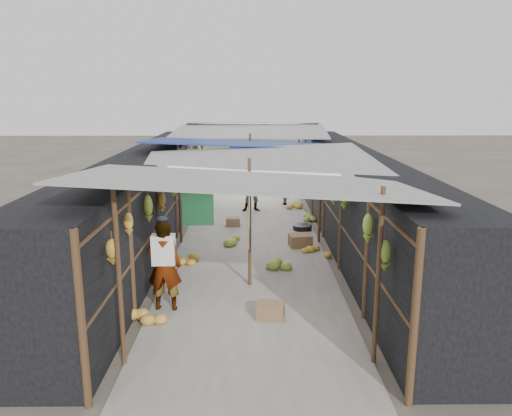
{
  "coord_description": "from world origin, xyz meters",
  "views": [
    {
      "loc": [
        0.04,
        -6.52,
        3.81
      ],
      "look_at": [
        0.14,
        4.6,
        1.25
      ],
      "focal_mm": 35.0,
      "sensor_mm": 36.0,
      "label": 1
    }
  ],
  "objects_px": {
    "vendor_elderly": "(164,266)",
    "crate_near": "(271,311)",
    "shopper_blue": "(254,188)",
    "black_basin": "(302,228)",
    "vendor_seated": "(284,193)"
  },
  "relations": [
    {
      "from": "vendor_seated",
      "to": "shopper_blue",
      "type": "bearing_deg",
      "value": -82.48
    },
    {
      "from": "black_basin",
      "to": "vendor_elderly",
      "type": "bearing_deg",
      "value": -119.41
    },
    {
      "from": "crate_near",
      "to": "vendor_seated",
      "type": "relative_size",
      "value": 0.54
    },
    {
      "from": "crate_near",
      "to": "vendor_elderly",
      "type": "bearing_deg",
      "value": 176.58
    },
    {
      "from": "crate_near",
      "to": "shopper_blue",
      "type": "bearing_deg",
      "value": 99.97
    },
    {
      "from": "shopper_blue",
      "to": "vendor_seated",
      "type": "xyz_separation_m",
      "value": [
        1.06,
        0.91,
        -0.37
      ]
    },
    {
      "from": "vendor_elderly",
      "to": "crate_near",
      "type": "bearing_deg",
      "value": 170.39
    },
    {
      "from": "crate_near",
      "to": "black_basin",
      "type": "height_order",
      "value": "crate_near"
    },
    {
      "from": "vendor_elderly",
      "to": "black_basin",
      "type": "bearing_deg",
      "value": -117.39
    },
    {
      "from": "shopper_blue",
      "to": "crate_near",
      "type": "bearing_deg",
      "value": -91.41
    },
    {
      "from": "black_basin",
      "to": "vendor_seated",
      "type": "height_order",
      "value": "vendor_seated"
    },
    {
      "from": "vendor_elderly",
      "to": "shopper_blue",
      "type": "relative_size",
      "value": 1.04
    },
    {
      "from": "vendor_seated",
      "to": "vendor_elderly",
      "type": "bearing_deg",
      "value": -50.74
    },
    {
      "from": "crate_near",
      "to": "shopper_blue",
      "type": "distance_m",
      "value": 8.08
    },
    {
      "from": "vendor_elderly",
      "to": "shopper_blue",
      "type": "height_order",
      "value": "vendor_elderly"
    }
  ]
}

